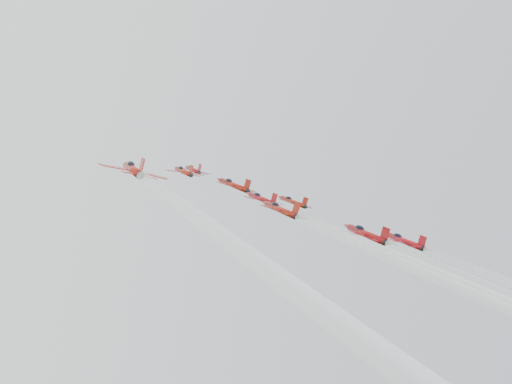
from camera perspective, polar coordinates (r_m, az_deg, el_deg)
jet_lead at (r=138.45m, az=-6.34°, el=2.24°), size 8.97×11.35×7.68m
jet_row2_left at (r=120.68m, az=-7.28°, el=2.08°), size 8.57×10.85×7.34m
jet_row2_center at (r=125.88m, az=-2.28°, el=0.73°), size 10.14×12.82×8.68m
jet_row2_right at (r=131.87m, az=3.67°, el=-0.96°), size 8.81×11.14×7.54m
jet_center at (r=75.99m, az=15.25°, el=-6.91°), size 8.46×78.08×50.32m
jet_rear_farleft at (r=41.72m, az=6.95°, el=-8.86°), size 10.56×97.51×62.85m
jet_rear_left at (r=63.67m, az=22.58°, el=-10.22°), size 9.00×83.12×53.57m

